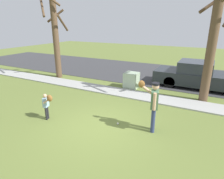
{
  "coord_description": "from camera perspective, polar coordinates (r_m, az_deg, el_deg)",
  "views": [
    {
      "loc": [
        3.25,
        -5.25,
        3.54
      ],
      "look_at": [
        -0.19,
        1.29,
        1.0
      ],
      "focal_mm": 31.03,
      "sensor_mm": 36.0,
      "label": 1
    }
  ],
  "objects": [
    {
      "name": "sidewalk_strip",
      "position": [
        10.06,
        7.08,
        -1.61
      ],
      "size": [
        36.0,
        1.2,
        0.06
      ],
      "primitive_type": "cube",
      "color": "#A3A39E",
      "rests_on": "ground"
    },
    {
      "name": "person_adult",
      "position": [
        6.55,
        12.03,
        -3.47
      ],
      "size": [
        0.81,
        0.6,
        1.74
      ],
      "rotation": [
        0.0,
        0.0,
        -2.88
      ],
      "color": "navy",
      "rests_on": "ground"
    },
    {
      "name": "utility_cabinet",
      "position": [
        11.09,
        5.72,
        2.69
      ],
      "size": [
        0.75,
        0.74,
        0.9
      ],
      "primitive_type": "cube",
      "color": "#9EB293",
      "rests_on": "ground"
    },
    {
      "name": "parked_pickup_dark",
      "position": [
        12.18,
        24.61,
        3.61
      ],
      "size": [
        5.2,
        1.95,
        1.48
      ],
      "color": "#23282D",
      "rests_on": "road_surface"
    },
    {
      "name": "ground_plane",
      "position": [
        9.98,
        6.87,
        -1.95
      ],
      "size": [
        48.0,
        48.0,
        0.0
      ],
      "primitive_type": "plane",
      "color": "olive"
    },
    {
      "name": "road_surface",
      "position": [
        14.66,
        14.12,
        4.45
      ],
      "size": [
        36.0,
        6.8,
        0.02
      ],
      "primitive_type": "cube",
      "color": "#38383A",
      "rests_on": "ground"
    },
    {
      "name": "person_child",
      "position": [
        7.69,
        -18.63,
        -3.78
      ],
      "size": [
        0.53,
        0.36,
        1.08
      ],
      "rotation": [
        0.0,
        0.0,
        0.27
      ],
      "color": "black",
      "rests_on": "ground"
    },
    {
      "name": "baseball",
      "position": [
        7.23,
        1.73,
        -10.03
      ],
      "size": [
        0.07,
        0.07,
        0.07
      ],
      "primitive_type": "sphere",
      "color": "white",
      "rests_on": "ground"
    },
    {
      "name": "street_tree_near",
      "position": [
        9.66,
        27.8,
        14.56
      ],
      "size": [
        1.85,
        1.89,
        5.96
      ],
      "color": "brown",
      "rests_on": "ground"
    },
    {
      "name": "street_tree_far",
      "position": [
        13.49,
        -16.35,
        15.5
      ],
      "size": [
        1.85,
        1.88,
        5.46
      ],
      "color": "brown",
      "rests_on": "ground"
    }
  ]
}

